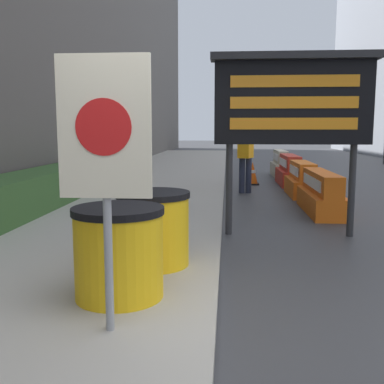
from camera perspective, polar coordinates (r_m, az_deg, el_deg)
ground_plane at (r=3.37m, az=2.95°, el=-19.59°), size 120.00×120.00×0.00m
hedge_strip at (r=8.35m, az=-20.45°, el=-0.14°), size 0.90×7.26×0.66m
barrel_drum_foreground at (r=3.92m, az=-9.27°, el=-7.54°), size 0.78×0.78×0.79m
barrel_drum_middle at (r=4.79m, az=-4.94°, el=-4.60°), size 0.78×0.78×0.79m
warning_sign at (r=3.11m, az=-11.01°, el=5.83°), size 0.64×0.08×1.93m
message_board at (r=6.67m, az=12.65°, el=11.16°), size 2.34×0.36×2.61m
jersey_barrier_orange_far at (r=8.78m, az=16.09°, el=-0.32°), size 0.59×2.07×0.77m
jersey_barrier_orange_near at (r=10.91m, az=13.81°, el=1.39°), size 0.64×1.63×0.80m
jersey_barrier_red_striped at (r=13.01m, az=12.30°, el=2.54°), size 0.62×1.88×0.84m
jersey_barrier_cream at (r=15.29m, az=11.14°, el=3.41°), size 0.50×1.76×0.87m
traffic_cone_near at (r=12.82m, az=7.70°, el=2.35°), size 0.36×0.36×0.65m
traffic_light_near_curb at (r=19.07m, az=7.36°, el=11.71°), size 0.28×0.44×3.89m
pedestrian_worker at (r=11.06m, az=6.83°, el=5.31°), size 0.41×0.53×1.79m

